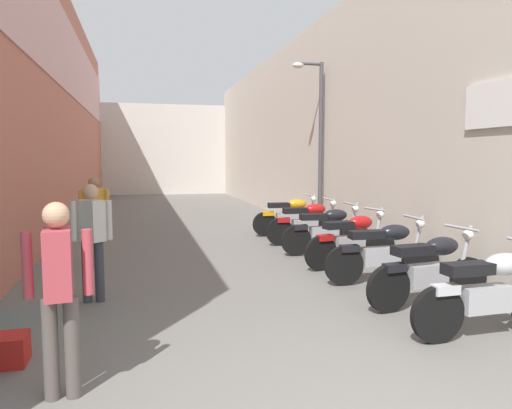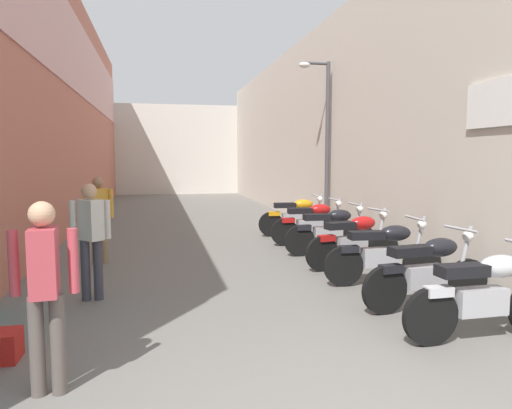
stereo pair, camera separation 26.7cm
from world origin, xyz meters
name	(u,v)px [view 1 (the left image)]	position (x,y,z in m)	size (l,w,h in m)	color
ground_plane	(195,234)	(0.00, 9.41, 0.00)	(38.82, 38.82, 0.00)	#66635E
building_left	(59,105)	(-3.38, 11.37, 3.33)	(0.45, 22.82, 6.59)	#B76651
building_right	(297,132)	(3.39, 11.41, 2.70)	(0.45, 22.82, 5.41)	beige
building_far_end	(164,150)	(0.00, 23.82, 2.35)	(9.38, 2.00, 4.71)	beige
motorcycle_nearest	(490,291)	(2.25, 1.79, 0.50)	(1.85, 0.58, 1.04)	black
motorcycle_second	(430,269)	(2.25, 2.84, 0.50)	(1.85, 0.58, 1.04)	black
motorcycle_third	(384,251)	(2.25, 4.02, 0.50)	(1.85, 0.58, 1.04)	black
motorcycle_fourth	(352,239)	(2.25, 5.11, 0.50)	(1.84, 0.58, 1.04)	black
motorcycle_fifth	(327,229)	(2.25, 6.24, 0.50)	(1.85, 0.58, 1.04)	black
motorcycle_sixth	(307,222)	(2.25, 7.36, 0.50)	(1.85, 0.58, 1.04)	black
motorcycle_seventh	(290,215)	(2.25, 8.58, 0.50)	(1.85, 0.58, 1.04)	black
pedestrian_by_doorway	(59,285)	(-1.96, 1.51, 0.92)	(0.52, 0.36, 1.57)	#564C47
pedestrian_mid_alley	(92,234)	(-1.95, 4.10, 0.92)	(0.52, 0.39, 1.57)	#383842
pedestrian_further_down	(95,214)	(-2.12, 6.43, 0.92)	(0.52, 0.35, 1.57)	#8C7251
plastic_crate	(2,351)	(-2.60, 2.27, 0.14)	(0.44, 0.32, 0.28)	red
street_lamp	(317,134)	(2.94, 8.63, 2.50)	(0.79, 0.18, 4.23)	#47474C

